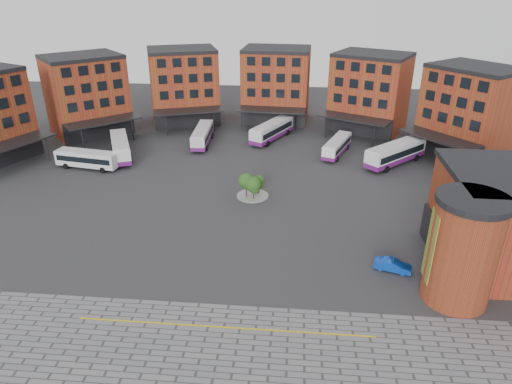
# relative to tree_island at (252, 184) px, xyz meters

# --- Properties ---
(ground) EXTENTS (160.00, 160.00, 0.00)m
(ground) POSITION_rel_tree_island_xyz_m (-1.96, -11.45, -2.04)
(ground) COLOR #28282B
(ground) RESTS_ON ground
(yellow_line) EXTENTS (26.00, 0.15, 0.02)m
(yellow_line) POSITION_rel_tree_island_xyz_m (0.04, -25.45, -2.01)
(yellow_line) COLOR gold
(yellow_line) RESTS_ON paving_zone
(main_building) EXTENTS (94.14, 42.48, 14.60)m
(main_building) POSITION_rel_tree_island_xyz_m (-6.73, 26.80, 5.18)
(main_building) COLOR brown
(main_building) RESTS_ON ground
(east_building) EXTENTS (17.40, 15.40, 10.60)m
(east_building) POSITION_rel_tree_island_xyz_m (26.74, -14.51, 3.25)
(east_building) COLOR brown
(east_building) RESTS_ON ground
(tree_island) EXTENTS (4.40, 4.40, 3.60)m
(tree_island) POSITION_rel_tree_island_xyz_m (0.00, 0.00, 0.00)
(tree_island) COLOR gray
(tree_island) RESTS_ON ground
(bus_a) EXTENTS (10.32, 3.92, 2.85)m
(bus_a) POSITION_rel_tree_island_xyz_m (-26.74, 8.14, -0.35)
(bus_a) COLOR silver
(bus_a) RESTS_ON ground
(bus_b) EXTENTS (6.97, 11.54, 3.22)m
(bus_b) POSITION_rel_tree_island_xyz_m (-23.23, 13.31, -0.30)
(bus_b) COLOR white
(bus_b) RESTS_ON ground
(bus_c) EXTENTS (2.99, 10.80, 3.02)m
(bus_c) POSITION_rel_tree_island_xyz_m (-10.94, 20.87, -0.40)
(bus_c) COLOR silver
(bus_c) RESTS_ON ground
(bus_d) EXTENTS (7.59, 11.52, 3.26)m
(bus_d) POSITION_rel_tree_island_xyz_m (1.28, 24.39, -0.28)
(bus_d) COLOR silver
(bus_d) RESTS_ON ground
(bus_e) EXTENTS (5.57, 9.94, 2.75)m
(bus_e) POSITION_rel_tree_island_xyz_m (12.67, 17.81, -0.55)
(bus_e) COLOR white
(bus_e) RESTS_ON ground
(bus_f) EXTENTS (10.83, 10.49, 3.46)m
(bus_f) POSITION_rel_tree_island_xyz_m (21.66, 14.23, -0.17)
(bus_f) COLOR white
(bus_f) RESTS_ON ground
(blue_car) EXTENTS (4.01, 2.33, 1.25)m
(blue_car) POSITION_rel_tree_island_xyz_m (16.12, -15.51, -1.42)
(blue_car) COLOR #0E3FB8
(blue_car) RESTS_ON ground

